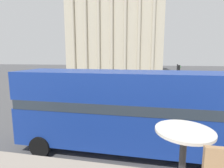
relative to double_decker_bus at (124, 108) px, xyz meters
The scene contains 9 objects.
double_decker_bus is the anchor object (origin of this frame).
cafe_dining_table 6.83m from the double_decker_bus, 77.48° to the right, with size 0.60×0.60×0.73m.
plaza_building_left 49.04m from the double_decker_bus, 100.19° to the left, with size 28.58×14.39×26.37m.
traffic_light_near 5.12m from the double_decker_bus, 44.41° to the left, with size 0.42×0.24×3.86m.
traffic_light_mid 12.95m from the double_decker_bus, 69.47° to the left, with size 0.42×0.24×4.04m.
car_maroon 16.09m from the double_decker_bus, 97.64° to the left, with size 4.20×1.93×1.35m.
pedestrian_grey 12.93m from the double_decker_bus, 95.10° to the left, with size 0.32×0.32×1.73m.
pedestrian_blue 23.69m from the double_decker_bus, 108.71° to the left, with size 0.32×0.32×1.69m.
pedestrian_white 19.02m from the double_decker_bus, 67.14° to the left, with size 0.32×0.32×1.71m.
Camera 1 is at (0.92, -2.19, 4.83)m, focal length 28.00 mm.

